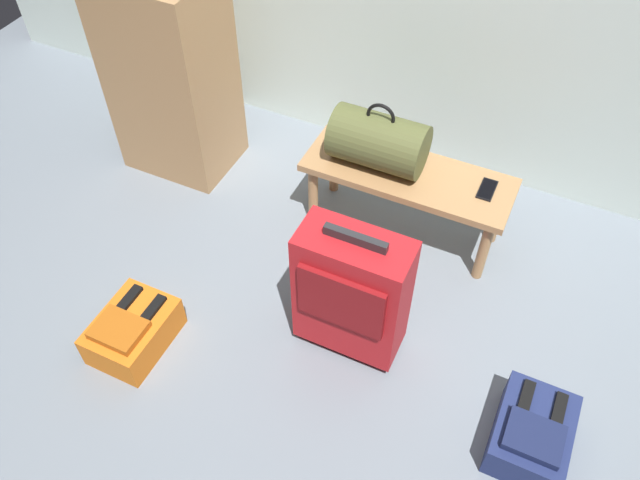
{
  "coord_description": "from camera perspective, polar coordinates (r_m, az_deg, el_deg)",
  "views": [
    {
      "loc": [
        0.58,
        -1.24,
        2.42
      ],
      "look_at": [
        -0.24,
        0.51,
        0.25
      ],
      "focal_mm": 35.57,
      "sensor_mm": 36.0,
      "label": 1
    }
  ],
  "objects": [
    {
      "name": "ground_plane",
      "position": [
        2.78,
        0.06,
        -12.16
      ],
      "size": [
        6.6,
        6.6,
        0.0
      ],
      "primitive_type": "plane",
      "color": "slate"
    },
    {
      "name": "bench",
      "position": [
        3.08,
        7.86,
        5.24
      ],
      "size": [
        1.0,
        0.36,
        0.4
      ],
      "color": "#A87A4C",
      "rests_on": "ground"
    },
    {
      "name": "duffel_bag_olive",
      "position": [
        2.98,
        5.3,
        8.88
      ],
      "size": [
        0.44,
        0.26,
        0.34
      ],
      "color": "#51562D",
      "rests_on": "bench"
    },
    {
      "name": "cell_phone",
      "position": [
        3.01,
        14.81,
        4.43
      ],
      "size": [
        0.07,
        0.14,
        0.01
      ],
      "color": "black",
      "rests_on": "bench"
    },
    {
      "name": "suitcase_upright_red",
      "position": [
        2.58,
        2.87,
        -4.7
      ],
      "size": [
        0.45,
        0.24,
        0.7
      ],
      "color": "red",
      "rests_on": "ground"
    },
    {
      "name": "backpack_orange",
      "position": [
        2.9,
        -16.5,
        -7.84
      ],
      "size": [
        0.28,
        0.38,
        0.21
      ],
      "color": "orange",
      "rests_on": "ground"
    },
    {
      "name": "backpack_navy",
      "position": [
        2.69,
        18.51,
        -16.2
      ],
      "size": [
        0.28,
        0.38,
        0.21
      ],
      "color": "navy",
      "rests_on": "ground"
    },
    {
      "name": "side_cabinet",
      "position": [
        3.45,
        -13.24,
        14.29
      ],
      "size": [
        0.56,
        0.44,
        1.1
      ],
      "color": "#A87A4C",
      "rests_on": "ground"
    }
  ]
}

